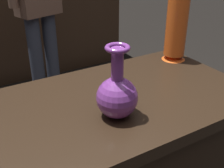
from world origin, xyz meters
TOP-DOWN VIEW (x-y plane):
  - back_display_shelf at (0.00, 2.20)m, footprint 2.60×0.40m
  - vase_centerpiece at (-0.02, -0.11)m, footprint 0.15×0.15m
  - vase_tall_behind at (0.51, 0.20)m, footprint 0.12×0.12m

SIDE VIEW (x-z plane):
  - back_display_shelf at x=0.00m, z-range 0.00..0.99m
  - vase_centerpiece at x=-0.02m, z-range 0.75..1.02m
  - vase_tall_behind at x=0.51m, z-range 0.80..1.13m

